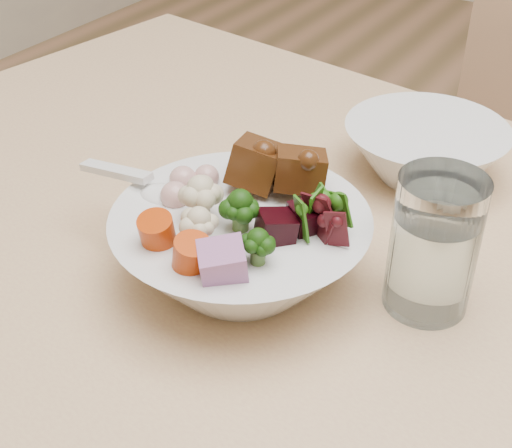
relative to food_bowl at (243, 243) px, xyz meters
The scene contains 4 objects.
food_bowl is the anchor object (origin of this frame).
soup_spoon 0.10m from the food_bowl, behind, with size 0.12×0.04×0.02m.
water_glass 0.16m from the food_bowl, 19.50° to the left, with size 0.07×0.07×0.12m.
side_bowl 0.26m from the food_bowl, 74.65° to the left, with size 0.17×0.17×0.06m, color silver, non-canonical shape.
Camera 1 is at (-0.13, -0.57, 1.13)m, focal length 50.00 mm.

